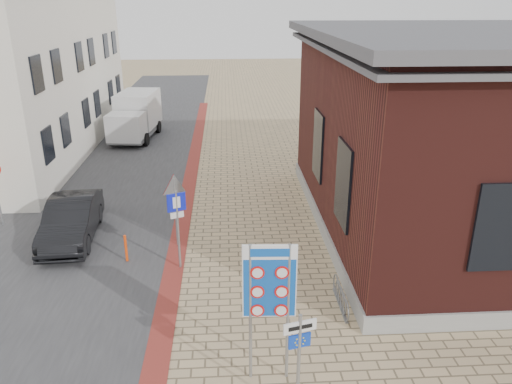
{
  "coord_description": "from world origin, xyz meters",
  "views": [
    {
      "loc": [
        -0.3,
        -9.01,
        7.73
      ],
      "look_at": [
        0.56,
        5.1,
        2.2
      ],
      "focal_mm": 35.0,
      "sensor_mm": 36.0,
      "label": 1
    }
  ],
  "objects_px": {
    "sedan": "(72,220)",
    "essen_sign": "(299,351)",
    "parking_sign": "(177,216)",
    "box_truck": "(136,116)",
    "border_sign": "(270,284)",
    "bollard": "(126,248)"
  },
  "relations": [
    {
      "from": "sedan",
      "to": "essen_sign",
      "type": "relative_size",
      "value": 1.8
    },
    {
      "from": "sedan",
      "to": "parking_sign",
      "type": "distance_m",
      "value": 4.52
    },
    {
      "from": "box_truck",
      "to": "border_sign",
      "type": "distance_m",
      "value": 21.12
    },
    {
      "from": "sedan",
      "to": "box_truck",
      "type": "height_order",
      "value": "box_truck"
    },
    {
      "from": "parking_sign",
      "to": "bollard",
      "type": "distance_m",
      "value": 2.18
    },
    {
      "from": "border_sign",
      "to": "parking_sign",
      "type": "distance_m",
      "value": 5.4
    },
    {
      "from": "sedan",
      "to": "parking_sign",
      "type": "height_order",
      "value": "parking_sign"
    },
    {
      "from": "border_sign",
      "to": "bollard",
      "type": "height_order",
      "value": "border_sign"
    },
    {
      "from": "border_sign",
      "to": "essen_sign",
      "type": "xyz_separation_m",
      "value": [
        0.46,
        -1.15,
        -0.76
      ]
    },
    {
      "from": "sedan",
      "to": "parking_sign",
      "type": "xyz_separation_m",
      "value": [
        3.81,
        -2.22,
        1.02
      ]
    },
    {
      "from": "sedan",
      "to": "essen_sign",
      "type": "distance_m",
      "value": 10.55
    },
    {
      "from": "box_truck",
      "to": "essen_sign",
      "type": "height_order",
      "value": "box_truck"
    },
    {
      "from": "border_sign",
      "to": "essen_sign",
      "type": "distance_m",
      "value": 1.46
    },
    {
      "from": "sedan",
      "to": "border_sign",
      "type": "height_order",
      "value": "border_sign"
    },
    {
      "from": "essen_sign",
      "to": "parking_sign",
      "type": "distance_m",
      "value": 6.61
    },
    {
      "from": "sedan",
      "to": "bollard",
      "type": "bearing_deg",
      "value": -43.48
    },
    {
      "from": "border_sign",
      "to": "bollard",
      "type": "xyz_separation_m",
      "value": [
        -4.0,
        5.35,
        -1.89
      ]
    },
    {
      "from": "sedan",
      "to": "essen_sign",
      "type": "xyz_separation_m",
      "value": [
        6.57,
        -8.22,
        0.87
      ]
    },
    {
      "from": "border_sign",
      "to": "parking_sign",
      "type": "xyz_separation_m",
      "value": [
        -2.3,
        4.85,
        -0.61
      ]
    },
    {
      "from": "box_truck",
      "to": "border_sign",
      "type": "relative_size",
      "value": 1.59
    },
    {
      "from": "essen_sign",
      "to": "parking_sign",
      "type": "height_order",
      "value": "parking_sign"
    },
    {
      "from": "essen_sign",
      "to": "bollard",
      "type": "xyz_separation_m",
      "value": [
        -4.46,
        6.5,
        -1.12
      ]
    }
  ]
}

